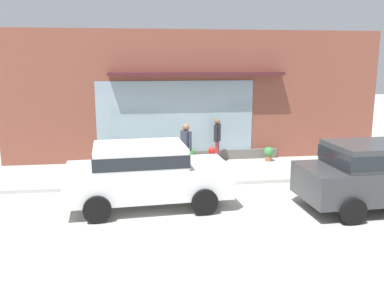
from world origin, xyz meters
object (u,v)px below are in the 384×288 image
Objects in this scene: pedestrian_passerby at (217,137)px; parked_car_white at (145,171)px; pedestrian_with_handbag at (186,145)px; parked_car_dark_gray at (379,172)px; potted_plant_by_entrance at (117,157)px; potted_plant_trailing_edge at (269,153)px; potted_plant_doorstep at (150,155)px; fire_hydrant at (212,160)px; potted_plant_low_front at (188,155)px.

parked_car_white is at bearing 170.16° from pedestrian_passerby.
pedestrian_with_handbag is 0.41× the size of parked_car_dark_gray.
parked_car_white is 6.83× the size of potted_plant_by_entrance.
potted_plant_trailing_edge is 5.55m from potted_plant_by_entrance.
pedestrian_passerby is 2.50m from potted_plant_doorstep.
pedestrian_passerby is 5.00m from parked_car_white.
potted_plant_trailing_edge is (2.39, 1.35, -0.15)m from fire_hydrant.
potted_plant_doorstep is (-2.43, -0.12, -0.56)m from pedestrian_passerby.
pedestrian_passerby is at bearing 53.50° from parked_car_white.
potted_plant_doorstep is (-1.08, 1.47, -0.62)m from pedestrian_with_handbag.
fire_hydrant is 2.75m from potted_plant_trailing_edge.
pedestrian_passerby is 3.07× the size of potted_plant_trailing_edge.
potted_plant_low_front reaches higher than potted_plant_by_entrance.
potted_plant_low_front is (-3.01, -0.07, 0.05)m from potted_plant_trailing_edge.
potted_plant_by_entrance is (-5.54, 0.16, 0.00)m from potted_plant_trailing_edge.
parked_car_dark_gray is 5.13× the size of potted_plant_doorstep.
parked_car_dark_gray is 6.78× the size of potted_plant_by_entrance.
fire_hydrant is at bearing -104.87° from pedestrian_with_handbag.
potted_plant_low_front is (-1.07, -0.08, -0.60)m from pedestrian_passerby.
parked_car_dark_gray is 5.31m from potted_plant_trailing_edge.
pedestrian_passerby is 1.23m from potted_plant_low_front.
parked_car_dark_gray is 8.57m from potted_plant_by_entrance.
fire_hydrant is at bearing -175.37° from pedestrian_passerby.
potted_plant_by_entrance is at bearing 174.99° from potted_plant_low_front.
parked_car_white is at bearing -128.48° from fire_hydrant.
potted_plant_low_front is at bearing 64.63° from parked_car_white.
potted_plant_trailing_edge is (4.65, 4.18, -0.62)m from parked_car_white.
parked_car_dark_gray is at bearing -38.37° from potted_plant_by_entrance.
parked_car_dark_gray is (4.44, -3.57, -0.06)m from pedestrian_with_handbag.
pedestrian_with_handbag is 3.71m from potted_plant_trailing_edge.
pedestrian_passerby is at bearing 71.68° from fire_hydrant.
potted_plant_doorstep is (-1.98, 1.24, -0.06)m from fire_hydrant.
parked_car_white reaches higher than potted_plant_trailing_edge.
potted_plant_low_front is (2.53, -0.22, 0.05)m from potted_plant_by_entrance.
pedestrian_passerby is (1.35, 1.59, -0.06)m from pedestrian_with_handbag.
fire_hydrant is 0.21× the size of parked_car_white.
pedestrian_with_handbag is 2.65× the size of potted_plant_low_front.
pedestrian_with_handbag is at bearing -37.43° from potted_plant_by_entrance.
pedestrian_passerby is 0.39× the size of parked_car_white.
parked_car_dark_gray is at bearing -126.11° from pedestrian_passerby.
fire_hydrant is at bearing 47.81° from parked_car_white.
pedestrian_with_handbag reaches higher than pedestrian_passerby.
pedestrian_with_handbag reaches higher than potted_plant_by_entrance.
pedestrian_with_handbag is 1.67m from potted_plant_low_front.
potted_plant_by_entrance is (-1.17, 0.26, -0.09)m from potted_plant_doorstep.
potted_plant_low_front is (-0.62, 1.28, -0.10)m from fire_hydrant.
potted_plant_doorstep reaches higher than potted_plant_trailing_edge.
potted_plant_trailing_edge is at bearing 38.29° from parked_car_white.
fire_hydrant is 5.22m from parked_car_dark_gray.
potted_plant_doorstep is 1.25× the size of potted_plant_low_front.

